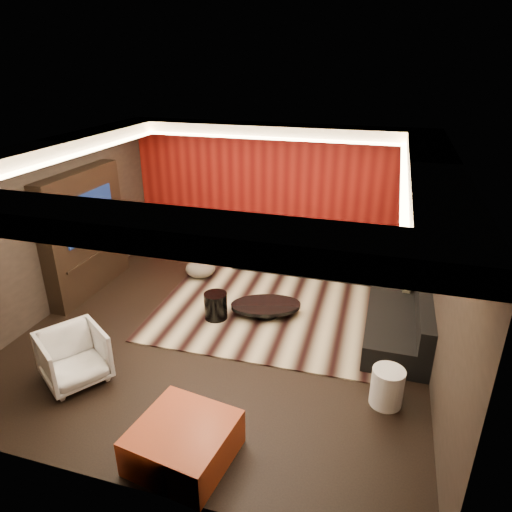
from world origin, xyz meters
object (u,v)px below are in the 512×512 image
(coffee_table, at_px, (266,309))
(orange_ottoman, at_px, (184,442))
(white_side_table, at_px, (387,387))
(armchair, at_px, (74,357))
(drum_stool, at_px, (216,306))
(sectional_sofa, at_px, (351,278))

(coffee_table, relative_size, orange_ottoman, 1.19)
(white_side_table, height_order, armchair, armchair)
(coffee_table, xyz_separation_m, white_side_table, (1.98, -1.61, 0.13))
(drum_stool, distance_m, orange_ottoman, 2.84)
(orange_ottoman, bearing_deg, coffee_table, 89.03)
(coffee_table, xyz_separation_m, sectional_sofa, (1.26, 1.28, 0.15))
(drum_stool, distance_m, white_side_table, 3.01)
(coffee_table, distance_m, sectional_sofa, 1.80)
(drum_stool, relative_size, orange_ottoman, 0.45)
(white_side_table, distance_m, sectional_sofa, 2.97)
(white_side_table, bearing_deg, orange_ottoman, -143.92)
(orange_ottoman, relative_size, armchair, 1.24)
(coffee_table, xyz_separation_m, orange_ottoman, (-0.05, -3.09, 0.10))
(armchair, bearing_deg, white_side_table, -45.86)
(drum_stool, xyz_separation_m, sectional_sofa, (2.01, 1.61, 0.02))
(white_side_table, relative_size, sectional_sofa, 0.14)
(white_side_table, distance_m, orange_ottoman, 2.51)
(coffee_table, height_order, orange_ottoman, orange_ottoman)
(drum_stool, xyz_separation_m, orange_ottoman, (0.70, -2.75, -0.02))
(orange_ottoman, height_order, sectional_sofa, sectional_sofa)
(drum_stool, bearing_deg, white_side_table, -24.94)
(armchair, bearing_deg, drum_stool, 2.39)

